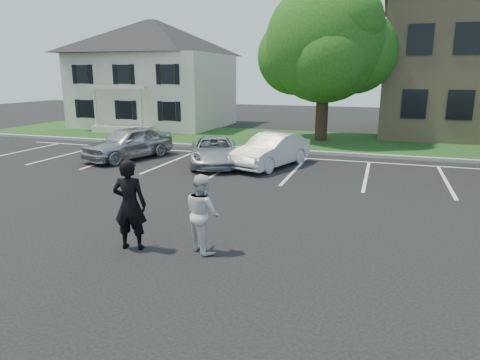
% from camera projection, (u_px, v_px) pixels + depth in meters
% --- Properties ---
extents(ground_plane, '(90.00, 90.00, 0.00)m').
position_uv_depth(ground_plane, '(226.00, 242.00, 9.95)').
color(ground_plane, black).
rests_on(ground_plane, ground).
extents(curb, '(40.00, 0.30, 0.15)m').
position_uv_depth(curb, '(311.00, 152.00, 20.98)').
color(curb, gray).
rests_on(curb, ground).
extents(grass_strip, '(44.00, 8.00, 0.08)m').
position_uv_depth(grass_strip, '(322.00, 141.00, 24.67)').
color(grass_strip, '#153E12').
rests_on(grass_strip, ground).
extents(stall_lines, '(34.00, 5.36, 0.01)m').
position_uv_depth(stall_lines, '(332.00, 168.00, 17.76)').
color(stall_lines, silver).
rests_on(stall_lines, ground).
extents(house, '(10.30, 9.22, 7.60)m').
position_uv_depth(house, '(154.00, 74.00, 31.42)').
color(house, beige).
rests_on(house, ground).
extents(tree, '(7.80, 7.20, 8.80)m').
position_uv_depth(tree, '(327.00, 46.00, 23.71)').
color(tree, black).
rests_on(tree, ground).
extents(man_black_suit, '(0.82, 0.62, 2.03)m').
position_uv_depth(man_black_suit, '(130.00, 205.00, 9.36)').
color(man_black_suit, black).
rests_on(man_black_suit, ground).
extents(man_white_shirt, '(1.07, 1.03, 1.73)m').
position_uv_depth(man_white_shirt, '(202.00, 213.00, 9.27)').
color(man_white_shirt, silver).
rests_on(man_white_shirt, ground).
extents(car_silver_west, '(3.03, 4.70, 1.49)m').
position_uv_depth(car_silver_west, '(129.00, 143.00, 19.58)').
color(car_silver_west, '#A4A4A9').
rests_on(car_silver_west, ground).
extents(car_silver_minivan, '(3.49, 4.73, 1.19)m').
position_uv_depth(car_silver_minivan, '(214.00, 151.00, 18.31)').
color(car_silver_minivan, '#AAADB1').
rests_on(car_silver_minivan, ground).
extents(car_white_sedan, '(2.70, 4.44, 1.38)m').
position_uv_depth(car_white_sedan, '(271.00, 151.00, 17.90)').
color(car_white_sedan, silver).
rests_on(car_white_sedan, ground).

